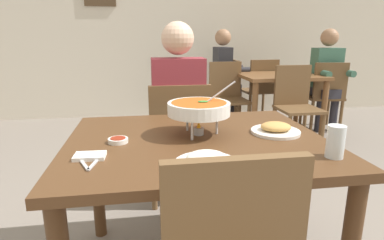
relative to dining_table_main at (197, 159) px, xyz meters
name	(u,v)px	position (x,y,z in m)	size (l,w,h in m)	color
cafe_rear_partition	(156,17)	(0.00, 3.60, 0.86)	(10.00, 0.10, 3.00)	beige
dining_table_main	(197,159)	(0.00, 0.00, 0.00)	(1.20, 0.98, 0.75)	#51331C
chair_diner_main	(179,137)	(0.00, 0.77, -0.13)	(0.44, 0.44, 0.90)	brown
diner_main	(178,104)	(0.00, 0.81, 0.10)	(0.40, 0.45, 1.31)	#2D2D38
curry_bowl	(199,109)	(0.02, 0.06, 0.23)	(0.33, 0.30, 0.26)	silver
rice_plate	(206,161)	(-0.02, -0.33, 0.13)	(0.24, 0.24, 0.06)	white
appetizer_plate	(276,129)	(0.40, 0.02, 0.13)	(0.24, 0.24, 0.06)	white
sauce_dish	(118,140)	(-0.36, -0.01, 0.12)	(0.09, 0.09, 0.02)	white
napkin_folded	(90,156)	(-0.46, -0.18, 0.11)	(0.12, 0.08, 0.02)	white
fork_utensil	(82,162)	(-0.48, -0.23, 0.11)	(0.01, 0.17, 0.01)	silver
spoon_utensil	(96,161)	(-0.43, -0.23, 0.11)	(0.01, 0.17, 0.01)	silver
drink_glass	(335,143)	(0.50, -0.32, 0.16)	(0.07, 0.07, 0.13)	silver
dining_table_far	(279,85)	(1.48, 2.39, -0.03)	(1.00, 0.80, 0.75)	brown
chair_bg_left	(326,93)	(2.09, 2.33, -0.13)	(0.49, 0.49, 0.90)	brown
chair_bg_middle	(226,88)	(0.91, 2.89, -0.13)	(0.45, 0.45, 0.90)	brown
chair_bg_right	(295,101)	(1.45, 1.87, -0.13)	(0.44, 0.44, 0.90)	brown
chair_bg_corner	(260,87)	(1.44, 2.93, -0.13)	(0.47, 0.47, 0.90)	brown
chair_bg_window	(227,93)	(0.81, 2.46, -0.13)	(0.46, 0.46, 0.90)	brown
patron_bg_left	(327,74)	(2.12, 2.39, 0.10)	(0.40, 0.45, 1.31)	#2D2D38
patron_bg_middle	(225,71)	(0.90, 2.93, 0.10)	(0.45, 0.40, 1.31)	#2D2D38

